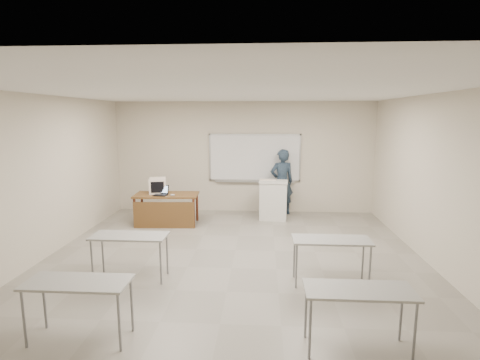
# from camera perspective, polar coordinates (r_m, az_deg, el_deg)

# --- Properties ---
(floor) EXTENTS (7.00, 8.00, 0.01)m
(floor) POSITION_cam_1_polar(r_m,az_deg,el_deg) (6.68, -1.28, -13.31)
(floor) COLOR gray
(floor) RESTS_ON ground
(whiteboard) EXTENTS (2.48, 0.10, 1.31)m
(whiteboard) POSITION_cam_1_polar(r_m,az_deg,el_deg) (10.16, 2.25, 3.32)
(whiteboard) COLOR white
(whiteboard) RESTS_ON floor
(student_desks) EXTENTS (4.40, 2.20, 0.73)m
(student_desks) POSITION_cam_1_polar(r_m,az_deg,el_deg) (5.19, -2.59, -12.26)
(student_desks) COLOR gray
(student_desks) RESTS_ON floor
(instructor_desk) EXTENTS (1.51, 0.76, 0.75)m
(instructor_desk) POSITION_cam_1_polar(r_m,az_deg,el_deg) (9.16, -11.28, -3.44)
(instructor_desk) COLOR brown
(instructor_desk) RESTS_ON floor
(podium) EXTENTS (0.71, 0.52, 1.00)m
(podium) POSITION_cam_1_polar(r_m,az_deg,el_deg) (9.57, 5.11, -3.06)
(podium) COLOR silver
(podium) RESTS_ON floor
(crt_monitor) EXTENTS (0.40, 0.45, 0.38)m
(crt_monitor) POSITION_cam_1_polar(r_m,az_deg,el_deg) (9.37, -12.47, -0.83)
(crt_monitor) COLOR beige
(crt_monitor) RESTS_ON instructor_desk
(laptop) EXTENTS (0.31, 0.28, 0.23)m
(laptop) POSITION_cam_1_polar(r_m,az_deg,el_deg) (9.12, -11.96, -1.92)
(laptop) COLOR black
(laptop) RESTS_ON instructor_desk
(mouse) EXTENTS (0.11, 0.08, 0.04)m
(mouse) POSITION_cam_1_polar(r_m,az_deg,el_deg) (8.98, -10.23, -2.26)
(mouse) COLOR silver
(mouse) RESTS_ON instructor_desk
(keyboard) EXTENTS (0.43, 0.18, 0.02)m
(keyboard) POSITION_cam_1_polar(r_m,az_deg,el_deg) (9.55, 4.24, 0.03)
(keyboard) COLOR beige
(keyboard) RESTS_ON podium
(presenter) EXTENTS (0.73, 0.58, 1.75)m
(presenter) POSITION_cam_1_polar(r_m,az_deg,el_deg) (10.04, 6.39, -0.29)
(presenter) COLOR black
(presenter) RESTS_ON floor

